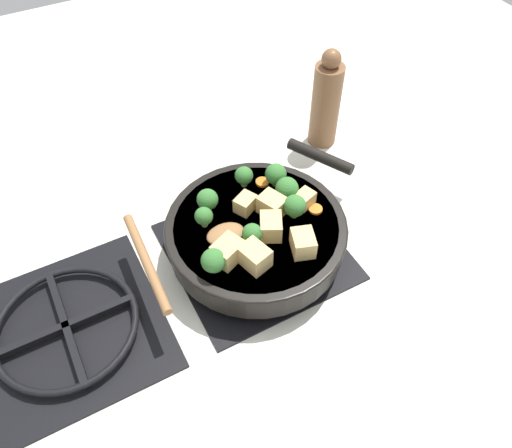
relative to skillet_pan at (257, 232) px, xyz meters
The scene contains 23 objects.
ground_plane 0.06m from the skillet_pan, 117.43° to the left, with size 2.40×2.40×0.00m, color silver.
front_burner_grate 0.05m from the skillet_pan, 117.43° to the left, with size 0.31×0.31×0.03m.
rear_burner_grate 0.36m from the skillet_pan, 90.13° to the left, with size 0.31×0.31×0.03m.
skillet_pan is the anchor object (origin of this frame).
wooden_spoon 0.14m from the skillet_pan, 88.01° to the left, with size 0.22×0.19×0.02m.
tofu_cube_center_large 0.10m from the skillet_pan, 120.37° to the left, with size 0.05×0.04×0.04m, color #DBB770.
tofu_cube_near_handle 0.11m from the skillet_pan, 87.63° to the right, with size 0.04×0.03×0.03m, color #DBB770.
tofu_cube_east_chunk 0.06m from the skillet_pan, 161.46° to the right, with size 0.05×0.04×0.04m, color #DBB770.
tofu_cube_west_chunk 0.06m from the skillet_pan, 73.97° to the right, with size 0.05×0.04×0.04m, color #DBB770.
tofu_cube_back_piece 0.06m from the skillet_pan, ahead, with size 0.04×0.03×0.03m, color #DBB770.
tofu_cube_front_piece 0.10m from the skillet_pan, 149.53° to the left, with size 0.05×0.04×0.04m, color #DBB770.
tofu_cube_mid_small 0.11m from the skillet_pan, 155.64° to the right, with size 0.05×0.04×0.04m, color #DBB770.
broccoli_floret_near_spoon 0.13m from the skillet_pan, 117.54° to the left, with size 0.04×0.04×0.05m.
broccoli_floret_center_top 0.10m from the skillet_pan, 64.17° to the left, with size 0.03×0.03×0.04m.
broccoli_floret_east_rim 0.07m from the skillet_pan, 142.12° to the left, with size 0.04×0.04×0.04m.
broccoli_floret_west_rim 0.11m from the skillet_pan, 14.59° to the right, with size 0.04×0.04×0.04m.
broccoli_floret_north_edge 0.11m from the skillet_pan, 40.74° to the left, with size 0.04×0.04×0.05m.
broccoli_floret_south_cluster 0.09m from the skillet_pan, 103.65° to the right, with size 0.04×0.04×0.05m.
broccoli_floret_mid_floret 0.10m from the skillet_pan, 71.01° to the right, with size 0.04×0.04×0.05m.
broccoli_floret_small_inner 0.12m from the skillet_pan, 48.51° to the right, with size 0.04×0.04×0.05m.
carrot_slice_orange_thin 0.11m from the skillet_pan, 34.58° to the right, with size 0.03×0.03×0.01m, color orange.
carrot_slice_near_center 0.12m from the skillet_pan, 101.74° to the right, with size 0.03×0.03×0.01m, color orange.
pepper_mill 0.37m from the skillet_pan, 53.09° to the right, with size 0.06×0.06×0.23m.
Camera 1 is at (-0.51, 0.28, 0.76)m, focal length 35.00 mm.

